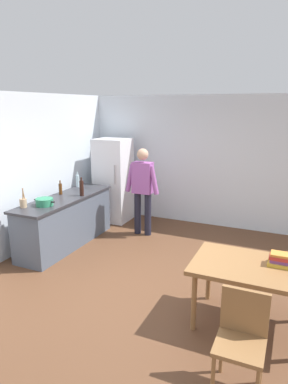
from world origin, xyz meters
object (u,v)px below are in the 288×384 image
(person, at_px, (143,186))
(bottle_water_clear, at_px, (78,181))
(bottle_beer_brown, at_px, (60,189))
(book_stack, at_px, (281,260))
(dining_table, at_px, (256,272))
(refrigerator, at_px, (113,180))
(utensil_jar, at_px, (23,203))
(chair, at_px, (242,334))
(bottle_wine_dark, at_px, (82,188))
(cooking_pot, at_px, (44,202))

(person, height_order, bottle_water_clear, person)
(bottle_beer_brown, xyz_separation_m, book_stack, (3.84, -1.12, -0.19))
(bottle_beer_brown, bearing_deg, book_stack, -16.22)
(dining_table, xyz_separation_m, bottle_beer_brown, (-3.59, 1.23, 0.33))
(refrigerator, relative_size, bottle_beer_brown, 6.92)
(utensil_jar, bearing_deg, bottle_water_clear, 90.96)
(utensil_jar, xyz_separation_m, bottle_water_clear, (-0.03, 1.54, 0.05))
(bottle_water_clear, relative_size, book_stack, 1.06)
(dining_table, height_order, chair, chair)
(bottle_water_clear, bearing_deg, book_stack, -24.04)
(bottle_beer_brown, height_order, book_stack, bottle_beer_brown)
(dining_table, distance_m, book_stack, 0.31)
(person, height_order, dining_table, person)
(refrigerator, height_order, bottle_wine_dark, refrigerator)
(refrigerator, distance_m, person, 1.10)
(chair, height_order, utensil_jar, utensil_jar)
(utensil_jar, relative_size, bottle_beer_brown, 1.23)
(bottle_wine_dark, relative_size, bottle_water_clear, 1.13)
(bottle_water_clear, bearing_deg, bottle_wine_dark, -49.66)
(utensil_jar, bearing_deg, refrigerator, 82.54)
(chair, relative_size, cooking_pot, 2.28)
(chair, bearing_deg, book_stack, 62.83)
(bottle_wine_dark, bearing_deg, utensil_jar, -113.89)
(chair, distance_m, bottle_wine_dark, 3.94)
(person, distance_m, chair, 3.93)
(refrigerator, xyz_separation_m, book_stack, (3.55, -2.58, -0.08))
(refrigerator, height_order, utensil_jar, refrigerator)
(person, height_order, book_stack, person)
(person, height_order, utensil_jar, person)
(chair, height_order, bottle_beer_brown, bottle_beer_brown)
(utensil_jar, relative_size, bottle_water_clear, 1.07)
(cooking_pot, height_order, bottle_water_clear, bottle_water_clear)
(dining_table, relative_size, utensil_jar, 4.37)
(person, relative_size, dining_table, 1.21)
(cooking_pot, relative_size, bottle_water_clear, 1.33)
(person, xyz_separation_m, dining_table, (2.35, -2.15, -0.31))
(chair, xyz_separation_m, bottle_water_clear, (-3.64, 2.82, 0.49))
(book_stack, bearing_deg, bottle_wine_dark, 160.88)
(dining_table, distance_m, bottle_wine_dark, 3.45)
(dining_table, xyz_separation_m, cooking_pot, (-3.37, 0.53, 0.29))
(refrigerator, relative_size, person, 1.06)
(bottle_water_clear, bearing_deg, refrigerator, 68.25)
(refrigerator, distance_m, utensil_jar, 2.41)
(person, distance_m, utensil_jar, 2.23)
(person, xyz_separation_m, bottle_beer_brown, (-1.24, -0.91, 0.03))
(utensil_jar, height_order, book_stack, utensil_jar)
(dining_table, xyz_separation_m, chair, (-0.00, -0.97, -0.14))
(person, relative_size, bottle_wine_dark, 5.00)
(dining_table, xyz_separation_m, bottle_water_clear, (-3.64, 1.85, 0.35))
(cooking_pot, bearing_deg, refrigerator, 88.05)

